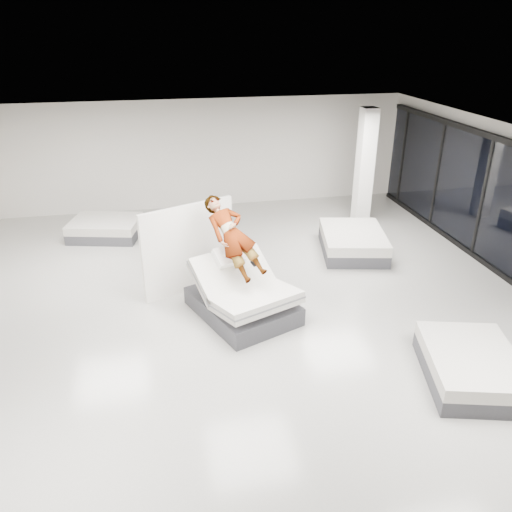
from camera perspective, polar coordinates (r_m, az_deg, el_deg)
name	(u,v)px	position (r m, az deg, el deg)	size (l,w,h in m)	color
room	(250,249)	(8.63, -0.73, 0.83)	(14.00, 14.04, 3.20)	#A8A69F
hero_bed	(243,297)	(9.59, -1.52, -4.72)	(2.16, 2.43, 1.23)	#3B3B40
person	(233,249)	(9.42, -2.62, 0.86)	(0.67, 0.44, 1.82)	slate
remote	(253,264)	(9.36, -0.33, -0.89)	(0.05, 0.14, 0.03)	black
divider_panel	(189,248)	(10.34, -7.70, 0.86)	(2.07, 0.09, 1.88)	white
flat_bed_right_far	(353,242)	(12.47, 11.00, 1.59)	(1.84, 2.22, 0.54)	#3B3B40
flat_bed_right_near	(471,367)	(8.70, 23.33, -11.54)	(1.77, 2.09, 0.50)	#3B3B40
flat_bed_left_far	(106,228)	(13.74, -16.80, 3.05)	(1.99, 1.68, 0.48)	#3B3B40
column	(364,169)	(13.86, 12.29, 9.70)	(0.40, 0.40, 3.20)	white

